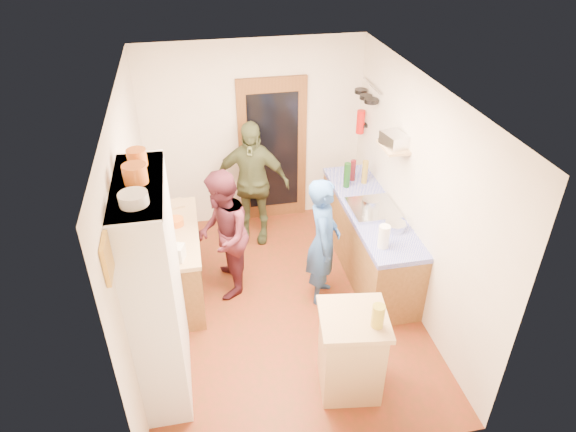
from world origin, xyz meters
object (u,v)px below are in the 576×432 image
object	(u,v)px
right_counter_base	(368,240)
person_hob	(326,243)
hutch_body	(156,291)
person_left	(225,233)
person_back	(252,183)
island_base	(351,354)

from	to	relation	value
right_counter_base	person_hob	distance (m)	0.90
person_hob	right_counter_base	bearing A→B (deg)	-40.49
hutch_body	right_counter_base	size ratio (longest dim) A/B	1.00
hutch_body	person_hob	xyz separation A→B (m)	(1.81, 0.84, -0.31)
hutch_body	person_left	size ratio (longest dim) A/B	1.38
person_left	person_back	size ratio (longest dim) A/B	0.92
island_base	person_left	size ratio (longest dim) A/B	0.54
person_hob	person_left	xyz separation A→B (m)	(-1.09, 0.39, 0.01)
hutch_body	person_left	distance (m)	1.47
hutch_body	island_base	xyz separation A→B (m)	(1.72, -0.48, -0.67)
right_counter_base	island_base	world-z (taller)	island_base
island_base	hutch_body	bearing A→B (deg)	164.52
right_counter_base	person_back	distance (m)	1.68
hutch_body	person_hob	distance (m)	2.03
right_counter_base	island_base	bearing A→B (deg)	-113.70
island_base	person_hob	xyz separation A→B (m)	(0.09, 1.32, 0.36)
hutch_body	person_back	distance (m)	2.55
hutch_body	person_back	bearing A→B (deg)	62.28
hutch_body	person_left	bearing A→B (deg)	59.75
right_counter_base	person_back	xyz separation A→B (m)	(-1.32, 0.95, 0.44)
right_counter_base	person_hob	xyz separation A→B (m)	(-0.69, -0.46, 0.37)
right_counter_base	person_left	size ratio (longest dim) A/B	1.38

